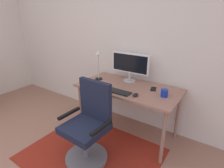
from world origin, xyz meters
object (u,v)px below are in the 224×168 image
Objects in this scene: keyboard at (115,91)px; cell_phone at (153,89)px; monitor at (130,64)px; coffee_cup at (164,93)px; desk_lamp at (98,61)px; desk at (128,92)px; computer_mouse at (135,95)px; office_chair at (88,129)px.

cell_phone is at bearing 42.03° from keyboard.
monitor is 6.34× the size of coffee_cup.
desk_lamp reaches higher than keyboard.
monitor reaches higher than desk.
computer_mouse is 1.12× the size of coffee_cup.
cell_phone is at bearing 6.25° from desk_lamp.
desk is 1.43× the size of office_chair.
desk is at bearing -2.05° from desk_lamp.
office_chair is at bearing -92.09° from monitor.
desk_lamp is at bearing 151.65° from keyboard.
computer_mouse is at bearing 3.87° from keyboard.
monitor is 1.37× the size of keyboard.
coffee_cup reaches higher than cell_phone.
desk_lamp is at bearing 162.71° from computer_mouse.
office_chair is (-0.65, -0.68, -0.39)m from coffee_cup.
cell_phone is 0.31× the size of desk_lamp.
keyboard is 0.95× the size of desk_lamp.
desk is at bearing 177.04° from coffee_cup.
desk is at bearing 81.13° from office_chair.
keyboard is 3.07× the size of cell_phone.
coffee_cup reaches higher than keyboard.
keyboard is 0.59m from office_chair.
office_chair is at bearing -100.66° from desk.
computer_mouse is at bearing -123.58° from cell_phone.
desk_lamp is (-0.47, 0.25, 0.29)m from keyboard.
desk_lamp reaches higher than desk.
keyboard is (0.04, -0.45, -0.25)m from monitor.
cell_phone is at bearing -13.81° from monitor.
monitor is 0.59m from computer_mouse.
coffee_cup is at bearing -21.56° from monitor.
office_chair is (-0.03, -0.92, -0.60)m from monitor.
computer_mouse is at bearing -44.00° from desk.
desk_lamp reaches higher than cell_phone.
desk_lamp is at bearing 120.63° from office_chair.
keyboard is at bearing -160.23° from coffee_cup.
office_chair is (0.40, -0.73, -0.64)m from desk_lamp.
monitor is 1.30× the size of desk_lamp.
desk is 3.28× the size of keyboard.
keyboard is at bearing -85.10° from monitor.
office_chair reaches higher than coffee_cup.
desk is at bearing -65.55° from monitor.
keyboard is at bearing -176.13° from computer_mouse.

